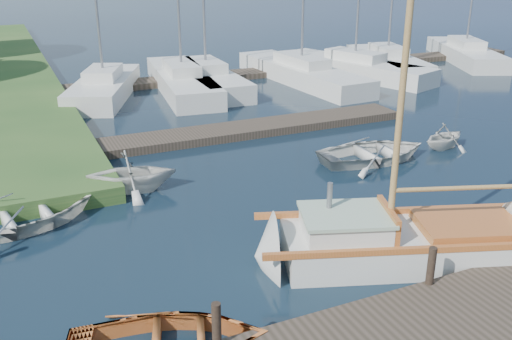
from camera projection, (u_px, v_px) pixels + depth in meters
name	position (u px, v px, depth m)	size (l,w,h in m)	color
ground	(256.00, 212.00, 15.08)	(160.00, 160.00, 0.00)	black
near_dock	(399.00, 339.00, 9.94)	(18.00, 2.20, 0.30)	#322A1F
far_dock	(233.00, 131.00, 21.32)	(14.00, 1.60, 0.30)	#322A1F
pontoon	(299.00, 69.00, 32.48)	(30.00, 1.60, 0.30)	#322A1F
mooring_post_1	(217.00, 324.00, 9.43)	(0.16, 0.16, 0.80)	black
mooring_post_2	(431.00, 266.00, 11.17)	(0.16, 0.16, 0.80)	black
sailboat	(404.00, 245.00, 12.69)	(7.39, 4.23, 9.83)	silver
dinghy	(168.00, 338.00, 9.64)	(2.46, 3.44, 0.71)	#91531D
tender_a	(17.00, 212.00, 14.14)	(2.90, 4.06, 0.84)	silver
tender_b	(131.00, 170.00, 16.17)	(2.17, 2.51, 1.32)	silver
tender_c	(374.00, 149.00, 18.65)	(2.68, 3.76, 0.78)	silver
tender_d	(445.00, 134.00, 19.83)	(1.66, 1.93, 1.01)	silver
marina_boat_0	(104.00, 86.00, 26.66)	(4.80, 7.51, 10.21)	silver
marina_boat_1	(182.00, 79.00, 28.02)	(3.34, 9.47, 10.88)	silver
marina_boat_2	(206.00, 77.00, 28.53)	(2.54, 8.30, 11.27)	silver
marina_boat_3	(301.00, 71.00, 29.78)	(2.84, 10.15, 11.66)	silver
marina_boat_4	(355.00, 66.00, 31.14)	(5.12, 9.38, 11.52)	silver
marina_boat_5	(387.00, 60.00, 32.83)	(3.97, 8.12, 10.10)	silver
marina_boat_7	(465.00, 52.00, 35.43)	(5.64, 9.03, 12.03)	silver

